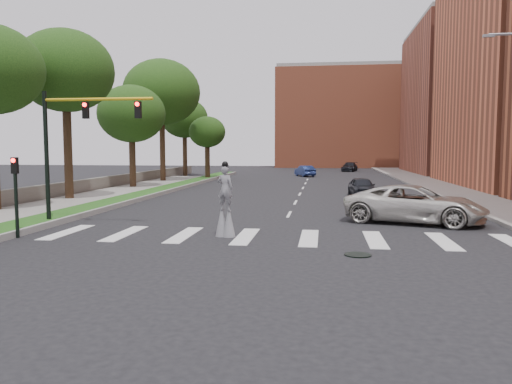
{
  "coord_description": "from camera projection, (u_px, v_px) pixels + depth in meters",
  "views": [
    {
      "loc": [
        1.83,
        -18.76,
        3.6
      ],
      "look_at": [
        -1.05,
        2.41,
        1.7
      ],
      "focal_mm": 35.0,
      "sensor_mm": 36.0,
      "label": 1
    }
  ],
  "objects": [
    {
      "name": "car_mid",
      "position": [
        305.0,
        171.0,
        62.95
      ],
      "size": [
        2.93,
        4.38,
        1.36
      ],
      "primitive_type": "imported",
      "rotation": [
        0.0,
        0.0,
        3.54
      ],
      "color": "navy",
      "rests_on": "ground"
    },
    {
      "name": "stilt_performer",
      "position": [
        225.0,
        206.0,
        20.15
      ],
      "size": [
        0.83,
        0.6,
        3.06
      ],
      "rotation": [
        0.0,
        0.0,
        2.88
      ],
      "color": "#301F13",
      "rests_on": "ground"
    },
    {
      "name": "manhole",
      "position": [
        358.0,
        255.0,
        16.7
      ],
      "size": [
        0.9,
        0.9,
        0.04
      ],
      "primitive_type": "cylinder",
      "color": "black",
      "rests_on": "ground"
    },
    {
      "name": "tree_3",
      "position": [
        131.0,
        114.0,
        43.7
      ],
      "size": [
        5.92,
        5.92,
        9.09
      ],
      "color": "#301F13",
      "rests_on": "ground"
    },
    {
      "name": "tree_2",
      "position": [
        65.0,
        71.0,
        33.23
      ],
      "size": [
        6.44,
        6.44,
        11.46
      ],
      "color": "#301F13",
      "rests_on": "ground"
    },
    {
      "name": "median_curb",
      "position": [
        170.0,
        191.0,
        40.22
      ],
      "size": [
        0.2,
        60.0,
        0.28
      ],
      "primitive_type": "cube",
      "color": "gray",
      "rests_on": "ground"
    },
    {
      "name": "sidewalk_right",
      "position": [
        451.0,
        189.0,
        42.07
      ],
      "size": [
        5.0,
        90.0,
        0.18
      ],
      "primitive_type": "cube",
      "color": "gray",
      "rests_on": "ground"
    },
    {
      "name": "secondary_signal",
      "position": [
        16.0,
        189.0,
        19.8
      ],
      "size": [
        0.25,
        0.21,
        3.23
      ],
      "color": "black",
      "rests_on": "ground"
    },
    {
      "name": "traffic_signal",
      "position": [
        70.0,
        136.0,
        22.99
      ],
      "size": [
        5.3,
        0.23,
        6.2
      ],
      "color": "black",
      "rests_on": "ground"
    },
    {
      "name": "building_far",
      "position": [
        472.0,
        101.0,
        68.54
      ],
      "size": [
        16.0,
        22.0,
        20.0
      ],
      "primitive_type": "cube",
      "color": "#A3503C",
      "rests_on": "ground"
    },
    {
      "name": "ground_plane",
      "position": [
        275.0,
        242.0,
        19.08
      ],
      "size": [
        160.0,
        160.0,
        0.0
      ],
      "primitive_type": "plane",
      "color": "black",
      "rests_on": "ground"
    },
    {
      "name": "tree_5",
      "position": [
        185.0,
        118.0,
        63.03
      ],
      "size": [
        5.9,
        5.9,
        9.85
      ],
      "color": "#301F13",
      "rests_on": "ground"
    },
    {
      "name": "car_near",
      "position": [
        362.0,
        187.0,
        36.96
      ],
      "size": [
        2.14,
        4.32,
        1.42
      ],
      "primitive_type": "imported",
      "rotation": [
        0.0,
        0.0,
        0.11
      ],
      "color": "black",
      "rests_on": "ground"
    },
    {
      "name": "sidewalk_left",
      "position": [
        58.0,
        205.0,
        30.9
      ],
      "size": [
        4.0,
        60.0,
        0.18
      ],
      "primitive_type": "cube",
      "color": "gray",
      "rests_on": "ground"
    },
    {
      "name": "tree_4",
      "position": [
        162.0,
        92.0,
        51.6
      ],
      "size": [
        7.98,
        7.98,
        12.74
      ],
      "color": "#301F13",
      "rests_on": "ground"
    },
    {
      "name": "building_backdrop",
      "position": [
        347.0,
        119.0,
        94.47
      ],
      "size": [
        26.0,
        14.0,
        18.0
      ],
      "primitive_type": "cube",
      "color": "#CB6240",
      "rests_on": "ground"
    },
    {
      "name": "stone_wall",
      "position": [
        104.0,
        183.0,
        43.04
      ],
      "size": [
        0.5,
        56.0,
        1.1
      ],
      "primitive_type": "cube",
      "color": "#5F5A52",
      "rests_on": "ground"
    },
    {
      "name": "grass_median",
      "position": [
        158.0,
        191.0,
        40.36
      ],
      "size": [
        2.0,
        60.0,
        0.25
      ],
      "primitive_type": "cube",
      "color": "#1D4A15",
      "rests_on": "ground"
    },
    {
      "name": "car_far",
      "position": [
        350.0,
        167.0,
        76.3
      ],
      "size": [
        2.93,
        5.09,
        1.39
      ],
      "primitive_type": "imported",
      "rotation": [
        0.0,
        0.0,
        -0.22
      ],
      "color": "black",
      "rests_on": "ground"
    },
    {
      "name": "tree_6",
      "position": [
        207.0,
        133.0,
        56.42
      ],
      "size": [
        4.14,
        4.14,
        7.15
      ],
      "color": "#301F13",
      "rests_on": "ground"
    },
    {
      "name": "suv_crossing",
      "position": [
        415.0,
        204.0,
        23.87
      ],
      "size": [
        7.17,
        4.93,
        1.82
      ],
      "primitive_type": "imported",
      "rotation": [
        0.0,
        0.0,
        1.25
      ],
      "color": "beige",
      "rests_on": "ground"
    }
  ]
}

